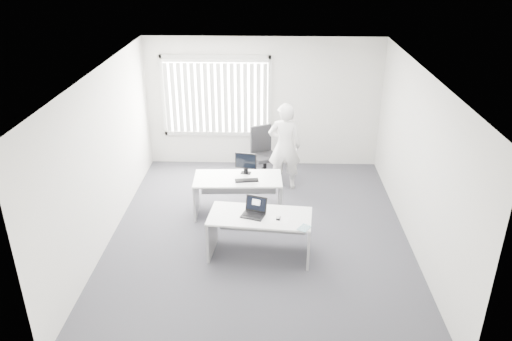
{
  "coord_description": "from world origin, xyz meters",
  "views": [
    {
      "loc": [
        0.18,
        -7.26,
        4.59
      ],
      "look_at": [
        -0.06,
        0.15,
        1.13
      ],
      "focal_mm": 35.0,
      "sensor_mm": 36.0,
      "label": 1
    }
  ],
  "objects_px": {
    "person": "(285,147)",
    "monitor": "(246,163)",
    "desk_far": "(238,188)",
    "laptop": "(253,209)",
    "office_chair": "(264,162)",
    "desk_near": "(260,227)"
  },
  "relations": [
    {
      "from": "office_chair",
      "to": "monitor",
      "type": "relative_size",
      "value": 2.78
    },
    {
      "from": "laptop",
      "to": "monitor",
      "type": "xyz_separation_m",
      "value": [
        -0.19,
        1.56,
        0.06
      ]
    },
    {
      "from": "desk_far",
      "to": "person",
      "type": "height_order",
      "value": "person"
    },
    {
      "from": "person",
      "to": "desk_far",
      "type": "bearing_deg",
      "value": 52.5
    },
    {
      "from": "desk_near",
      "to": "office_chair",
      "type": "relative_size",
      "value": 1.5
    },
    {
      "from": "person",
      "to": "laptop",
      "type": "xyz_separation_m",
      "value": [
        -0.53,
        -2.43,
        -0.03
      ]
    },
    {
      "from": "desk_near",
      "to": "monitor",
      "type": "distance_m",
      "value": 1.61
    },
    {
      "from": "laptop",
      "to": "desk_far",
      "type": "bearing_deg",
      "value": 121.97
    },
    {
      "from": "office_chair",
      "to": "desk_far",
      "type": "bearing_deg",
      "value": -130.68
    },
    {
      "from": "laptop",
      "to": "monitor",
      "type": "relative_size",
      "value": 0.87
    },
    {
      "from": "laptop",
      "to": "office_chair",
      "type": "bearing_deg",
      "value": 106.34
    },
    {
      "from": "desk_far",
      "to": "laptop",
      "type": "bearing_deg",
      "value": -79.15
    },
    {
      "from": "desk_far",
      "to": "office_chair",
      "type": "height_order",
      "value": "office_chair"
    },
    {
      "from": "desk_near",
      "to": "monitor",
      "type": "bearing_deg",
      "value": 106.37
    },
    {
      "from": "desk_far",
      "to": "laptop",
      "type": "xyz_separation_m",
      "value": [
        0.32,
        -1.36,
        0.34
      ]
    },
    {
      "from": "person",
      "to": "monitor",
      "type": "relative_size",
      "value": 4.51
    },
    {
      "from": "office_chair",
      "to": "laptop",
      "type": "bearing_deg",
      "value": -117.23
    },
    {
      "from": "person",
      "to": "office_chair",
      "type": "bearing_deg",
      "value": -48.27
    },
    {
      "from": "desk_near",
      "to": "office_chair",
      "type": "xyz_separation_m",
      "value": [
        0.01,
        2.89,
        -0.18
      ]
    },
    {
      "from": "desk_far",
      "to": "monitor",
      "type": "distance_m",
      "value": 0.46
    },
    {
      "from": "desk_near",
      "to": "monitor",
      "type": "height_order",
      "value": "monitor"
    },
    {
      "from": "desk_near",
      "to": "desk_far",
      "type": "relative_size",
      "value": 1.03
    }
  ]
}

